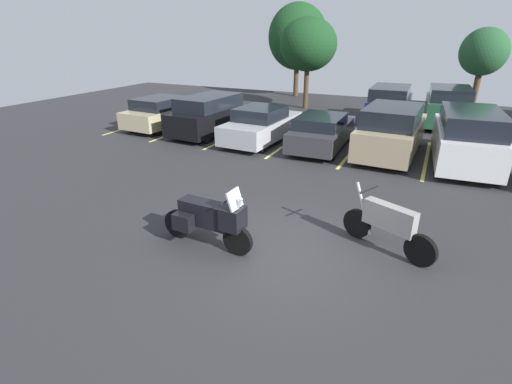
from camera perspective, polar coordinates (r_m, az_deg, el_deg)
The scene contains 15 objects.
ground at distance 8.37m, azimuth 2.92°, elevation -9.00°, with size 44.00×44.00×0.10m, color #2D2D30.
motorcycle_touring at distance 8.21m, azimuth -7.00°, elevation -3.94°, with size 2.25×0.91×1.46m.
motorcycle_second at distance 8.53m, azimuth 19.09°, elevation -4.64°, with size 2.05×1.03×1.33m.
parking_stripes at distance 16.05m, azimuth 9.57°, elevation 6.81°, with size 19.09×5.10×0.01m.
car_champagne at distance 19.47m, azimuth -13.63°, elevation 11.51°, with size 2.10×4.43×1.48m.
car_black at distance 17.88m, azimuth -6.72°, elevation 11.46°, with size 2.17×4.79×1.72m.
car_silver at distance 16.40m, azimuth 0.83°, elevation 10.01°, with size 2.05×4.54×1.48m.
car_charcoal at distance 15.63m, azimuth 9.84°, elevation 8.94°, with size 1.91×4.42×1.37m.
car_tan at distance 15.29m, azimuth 19.59°, elevation 8.57°, with size 2.14×4.83×1.88m.
car_white at distance 15.10m, azimuth 29.00°, elevation 7.11°, with size 2.25×4.93×1.97m.
car_far_navy at distance 21.32m, azimuth 19.34°, elevation 12.37°, with size 2.01×4.42×1.83m.
car_far_green at distance 21.30m, azimuth 26.72°, elevation 11.36°, with size 2.18×4.41×1.92m.
tree_right at distance 28.62m, azimuth 6.27°, elevation 22.07°, with size 4.07×4.07×6.22m.
tree_rear at distance 27.24m, azimuth 30.91°, elevation 17.50°, with size 2.67×2.67×4.62m.
tree_center_right at distance 23.81m, azimuth 7.81°, elevation 21.01°, with size 3.31×3.31×5.18m.
Camera 1 is at (2.66, -6.59, 4.37)m, focal length 26.74 mm.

